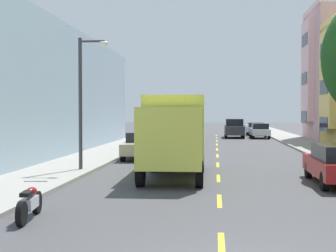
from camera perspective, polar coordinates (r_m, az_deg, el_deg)
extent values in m
plane|color=#424244|center=(37.86, 5.75, -2.38)|extent=(160.00, 160.00, 0.00)
cube|color=#99968E|center=(36.53, -5.46, -2.42)|extent=(3.20, 120.00, 0.14)
cube|color=#99968E|center=(36.58, 16.96, -2.48)|extent=(3.20, 120.00, 0.14)
cube|color=yellow|center=(10.13, 6.27, -13.80)|extent=(0.14, 2.20, 0.01)
cube|color=yellow|center=(15.01, 6.03, -8.68)|extent=(0.14, 2.20, 0.01)
cube|color=yellow|center=(19.95, 5.91, -6.08)|extent=(0.14, 2.20, 0.01)
cube|color=yellow|center=(24.91, 5.84, -4.52)|extent=(0.14, 2.20, 0.01)
cube|color=yellow|center=(29.88, 5.80, -3.47)|extent=(0.14, 2.20, 0.01)
cube|color=yellow|center=(34.87, 5.76, -2.73)|extent=(0.14, 2.20, 0.01)
cube|color=yellow|center=(39.85, 5.74, -2.17)|extent=(0.14, 2.20, 0.01)
cube|color=yellow|center=(44.84, 5.72, -1.73)|extent=(0.14, 2.20, 0.01)
cube|color=yellow|center=(49.83, 5.70, -1.38)|extent=(0.14, 2.20, 0.01)
cube|color=yellow|center=(54.83, 5.69, -1.10)|extent=(0.14, 2.20, 0.01)
cube|color=#F9D572|center=(40.01, 19.00, 11.80)|extent=(0.60, 8.14, 0.44)
cube|color=#F9D572|center=(39.34, 18.19, 5.21)|extent=(0.55, 3.66, 7.44)
cube|color=#1E232D|center=(39.21, 17.72, 0.20)|extent=(0.04, 2.78, 1.10)
cube|color=#1E232D|center=(39.24, 17.76, 4.38)|extent=(0.04, 2.78, 1.10)
cube|color=#1E232D|center=(39.48, 17.79, 8.54)|extent=(0.04, 2.78, 1.10)
cube|color=#FECACA|center=(48.47, 16.68, 12.98)|extent=(0.60, 8.14, 0.44)
cube|color=#FECACA|center=(47.58, 15.99, 6.22)|extent=(0.55, 3.66, 9.36)
cube|color=#1E232D|center=(47.38, 15.60, 1.01)|extent=(0.04, 2.78, 1.10)
cube|color=#1E232D|center=(47.48, 15.63, 5.36)|extent=(0.04, 2.78, 1.10)
cube|color=#1E232D|center=(47.84, 15.67, 9.66)|extent=(0.04, 2.78, 1.10)
cylinder|color=#38383D|center=(21.98, -10.21, 2.58)|extent=(0.16, 0.16, 5.81)
cylinder|color=#38383D|center=(22.05, -8.85, 9.77)|extent=(1.10, 0.10, 0.10)
ellipsoid|color=silver|center=(21.92, -7.57, 9.56)|extent=(0.44, 0.28, 0.20)
cube|color=#D8D84C|center=(21.25, 1.00, -0.18)|extent=(2.50, 5.44, 2.69)
cube|color=#D8D84C|center=(17.43, 0.22, -1.40)|extent=(2.34, 1.94, 2.20)
cube|color=black|center=(16.51, -0.01, 0.10)|extent=(2.02, 0.12, 0.97)
cube|color=black|center=(23.97, 1.38, -3.73)|extent=(2.40, 0.20, 0.24)
cylinder|color=black|center=(17.60, -3.25, -5.56)|extent=(0.30, 0.96, 0.96)
cylinder|color=black|center=(17.45, 3.70, -5.62)|extent=(0.30, 0.96, 0.96)
cylinder|color=black|center=(22.93, -1.42, -3.85)|extent=(0.30, 0.96, 0.96)
cylinder|color=black|center=(22.81, 3.89, -3.89)|extent=(0.30, 0.96, 0.96)
cylinder|color=black|center=(21.84, -1.72, -4.13)|extent=(0.30, 0.96, 0.96)
cylinder|color=black|center=(21.72, 3.86, -4.17)|extent=(0.30, 0.96, 0.96)
cylinder|color=black|center=(20.65, 16.08, -4.96)|extent=(0.23, 0.66, 0.66)
cylinder|color=black|center=(17.53, 17.83, -6.16)|extent=(0.23, 0.66, 0.66)
cube|color=orange|center=(47.90, 0.64, -0.74)|extent=(1.94, 4.75, 0.62)
cube|color=black|center=(48.25, 0.69, -0.03)|extent=(1.68, 2.86, 0.55)
cylinder|color=black|center=(46.43, -0.56, -1.20)|extent=(0.24, 0.67, 0.66)
cylinder|color=black|center=(46.24, 1.40, -1.21)|extent=(0.24, 0.67, 0.66)
cylinder|color=black|center=(49.60, -0.07, -1.01)|extent=(0.24, 0.67, 0.66)
cylinder|color=black|center=(49.42, 1.77, -1.02)|extent=(0.24, 0.67, 0.66)
cube|color=#7A9EC6|center=(56.05, 10.16, -0.42)|extent=(1.85, 4.52, 0.60)
cube|color=black|center=(55.81, 10.19, 0.14)|extent=(1.61, 2.18, 0.50)
cylinder|color=black|center=(57.66, 10.80, -0.66)|extent=(0.23, 0.66, 0.66)
cylinder|color=black|center=(57.52, 9.24, -0.66)|extent=(0.23, 0.66, 0.66)
cylinder|color=black|center=(54.62, 11.13, -0.79)|extent=(0.23, 0.66, 0.66)
cylinder|color=black|center=(54.47, 9.48, -0.79)|extent=(0.23, 0.66, 0.66)
cube|color=tan|center=(27.64, -3.29, -2.57)|extent=(1.85, 4.05, 0.62)
cube|color=black|center=(28.08, -3.16, -1.30)|extent=(1.58, 1.72, 0.55)
cylinder|color=black|center=(26.43, -5.29, -3.44)|extent=(0.24, 0.67, 0.66)
cylinder|color=black|center=(26.23, -2.01, -3.48)|extent=(0.24, 0.67, 0.66)
cylinder|color=black|center=(29.11, -4.44, -2.96)|extent=(0.24, 0.67, 0.66)
cylinder|color=black|center=(28.93, -1.45, -2.99)|extent=(0.24, 0.67, 0.66)
cube|color=#195B60|center=(59.69, 1.37, -0.12)|extent=(2.06, 4.84, 0.90)
cube|color=black|center=(59.67, 1.37, 0.65)|extent=(1.78, 2.82, 0.70)
cylinder|color=black|center=(58.17, 0.36, -0.61)|extent=(0.24, 0.66, 0.66)
cylinder|color=black|center=(58.00, 2.06, -0.62)|extent=(0.24, 0.66, 0.66)
cylinder|color=black|center=(61.41, 0.71, -0.48)|extent=(0.24, 0.66, 0.66)
cylinder|color=black|center=(61.25, 2.32, -0.49)|extent=(0.24, 0.66, 0.66)
cube|color=#B2B5BA|center=(33.50, -1.45, -1.83)|extent=(1.91, 4.54, 0.60)
cube|color=black|center=(33.69, -1.42, -0.87)|extent=(1.64, 2.20, 0.50)
cylinder|color=black|center=(32.09, -3.13, -2.52)|extent=(0.24, 0.67, 0.66)
cylinder|color=black|center=(31.93, -0.31, -2.54)|extent=(0.24, 0.67, 0.66)
cylinder|color=black|center=(35.12, -2.49, -2.15)|extent=(0.24, 0.67, 0.66)
cylinder|color=black|center=(34.97, 0.08, -2.17)|extent=(0.24, 0.67, 0.66)
cube|color=silver|center=(49.75, 10.66, -0.68)|extent=(1.81, 4.03, 0.62)
cube|color=black|center=(49.26, 10.72, -0.02)|extent=(1.56, 1.71, 0.55)
cylinder|color=black|center=(51.20, 11.34, -0.96)|extent=(0.23, 0.66, 0.66)
cylinder|color=black|center=(51.04, 9.65, -0.96)|extent=(0.23, 0.66, 0.66)
cylinder|color=black|center=(48.51, 11.72, -1.11)|extent=(0.23, 0.66, 0.66)
cylinder|color=black|center=(48.34, 9.93, -1.11)|extent=(0.23, 0.66, 0.66)
cube|color=#333338|center=(50.41, 7.75, -0.47)|extent=(1.95, 4.80, 0.90)
cube|color=black|center=(50.39, 7.75, 0.44)|extent=(1.72, 2.78, 0.70)
cylinder|color=black|center=(52.10, 8.63, -0.90)|extent=(0.22, 0.66, 0.66)
cylinder|color=black|center=(52.04, 6.73, -0.90)|extent=(0.22, 0.66, 0.66)
cylinder|color=black|center=(48.85, 8.83, -1.08)|extent=(0.22, 0.66, 0.66)
cylinder|color=black|center=(48.78, 6.80, -1.07)|extent=(0.22, 0.66, 0.66)
cylinder|color=black|center=(13.51, -15.08, -8.62)|extent=(0.21, 0.61, 0.60)
cylinder|color=black|center=(12.14, -16.76, -9.81)|extent=(0.21, 0.61, 0.60)
cube|color=silver|center=(12.80, -15.88, -8.66)|extent=(0.37, 0.84, 0.28)
ellipsoid|color=maroon|center=(12.92, -15.69, -7.39)|extent=(0.24, 0.48, 0.22)
cube|color=black|center=(12.51, -16.20, -7.61)|extent=(0.28, 0.54, 0.10)
cylinder|color=silver|center=(13.31, -15.23, -6.25)|extent=(0.62, 0.10, 0.03)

